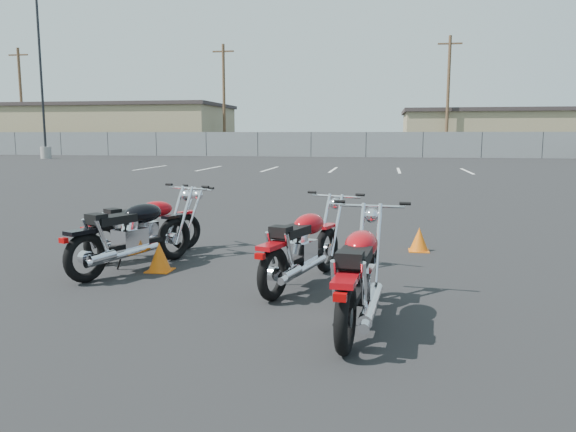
% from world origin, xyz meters
% --- Properties ---
extents(ground, '(120.00, 120.00, 0.00)m').
position_xyz_m(ground, '(0.00, 0.00, 0.00)').
color(ground, black).
rests_on(ground, ground).
extents(motorcycle_front_red, '(1.34, 1.71, 0.91)m').
position_xyz_m(motorcycle_front_red, '(-1.79, 0.91, 0.41)').
color(motorcycle_front_red, black).
rests_on(motorcycle_front_red, ground).
extents(motorcycle_second_black, '(1.18, 1.95, 0.98)m').
position_xyz_m(motorcycle_second_black, '(-1.63, 0.15, 0.45)').
color(motorcycle_second_black, black).
rests_on(motorcycle_second_black, ground).
extents(motorcycle_third_red, '(0.77, 2.00, 0.98)m').
position_xyz_m(motorcycle_third_red, '(1.16, -1.38, 0.45)').
color(motorcycle_third_red, black).
rests_on(motorcycle_third_red, ground).
extents(motorcycle_rear_red, '(0.98, 1.91, 0.94)m').
position_xyz_m(motorcycle_rear_red, '(0.50, -0.17, 0.43)').
color(motorcycle_rear_red, black).
rests_on(motorcycle_rear_red, ground).
extents(training_cone_near, '(0.28, 0.28, 0.34)m').
position_xyz_m(training_cone_near, '(1.86, 1.90, 0.17)').
color(training_cone_near, '#E0610B').
rests_on(training_cone_near, ground).
extents(training_cone_extra, '(0.30, 0.30, 0.35)m').
position_xyz_m(training_cone_extra, '(-1.30, 0.17, 0.18)').
color(training_cone_extra, '#E0610B').
rests_on(training_cone_extra, ground).
extents(light_pole_west, '(0.80, 0.70, 11.56)m').
position_xyz_m(light_pole_west, '(-21.35, 28.84, 3.11)').
color(light_pole_west, gray).
rests_on(light_pole_west, ground).
extents(chainlink_fence, '(80.06, 0.06, 1.80)m').
position_xyz_m(chainlink_fence, '(-0.00, 35.00, 0.90)').
color(chainlink_fence, slate).
rests_on(chainlink_fence, ground).
extents(tan_building_west, '(18.40, 10.40, 4.30)m').
position_xyz_m(tan_building_west, '(-22.00, 42.00, 2.16)').
color(tan_building_west, '#94875F').
rests_on(tan_building_west, ground).
extents(tan_building_east, '(14.40, 9.40, 3.70)m').
position_xyz_m(tan_building_east, '(10.00, 44.00, 1.86)').
color(tan_building_east, '#94875F').
rests_on(tan_building_east, ground).
extents(utility_pole_a, '(1.80, 0.24, 9.00)m').
position_xyz_m(utility_pole_a, '(-30.00, 39.00, 4.69)').
color(utility_pole_a, '#4D3624').
rests_on(utility_pole_a, ground).
extents(utility_pole_b, '(1.80, 0.24, 9.00)m').
position_xyz_m(utility_pole_b, '(-12.00, 40.00, 4.69)').
color(utility_pole_b, '#4D3624').
rests_on(utility_pole_b, ground).
extents(utility_pole_c, '(1.80, 0.24, 9.00)m').
position_xyz_m(utility_pole_c, '(6.00, 39.00, 4.69)').
color(utility_pole_c, '#4D3624').
rests_on(utility_pole_c, ground).
extents(parking_line_stripes, '(15.12, 4.00, 0.01)m').
position_xyz_m(parking_line_stripes, '(-2.50, 20.00, 0.00)').
color(parking_line_stripes, silver).
rests_on(parking_line_stripes, ground).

